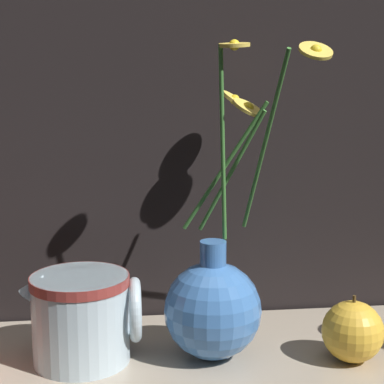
# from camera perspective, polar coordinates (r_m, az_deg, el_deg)

# --- Properties ---
(ground_plane) EXTENTS (6.00, 6.00, 0.00)m
(ground_plane) POSITION_cam_1_polar(r_m,az_deg,el_deg) (0.81, -0.79, -15.26)
(ground_plane) COLOR black
(shelf) EXTENTS (0.78, 0.29, 0.01)m
(shelf) POSITION_cam_1_polar(r_m,az_deg,el_deg) (0.81, -0.79, -14.88)
(shelf) COLOR tan
(shelf) RESTS_ON ground_plane
(vase_with_flowers) EXTENTS (0.21, 0.18, 0.38)m
(vase_with_flowers) POSITION_cam_1_polar(r_m,az_deg,el_deg) (0.79, 1.95, -9.77)
(vase_with_flowers) COLOR #3F72B7
(vase_with_flowers) RESTS_ON shelf
(ceramic_pitcher) EXTENTS (0.14, 0.12, 0.12)m
(ceramic_pitcher) POSITION_cam_1_polar(r_m,az_deg,el_deg) (0.79, -9.69, -10.63)
(ceramic_pitcher) COLOR silver
(ceramic_pitcher) RESTS_ON shelf
(orange_fruit) EXTENTS (0.07, 0.07, 0.08)m
(orange_fruit) POSITION_cam_1_polar(r_m,az_deg,el_deg) (0.81, 14.09, -11.93)
(orange_fruit) COLOR gold
(orange_fruit) RESTS_ON shelf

